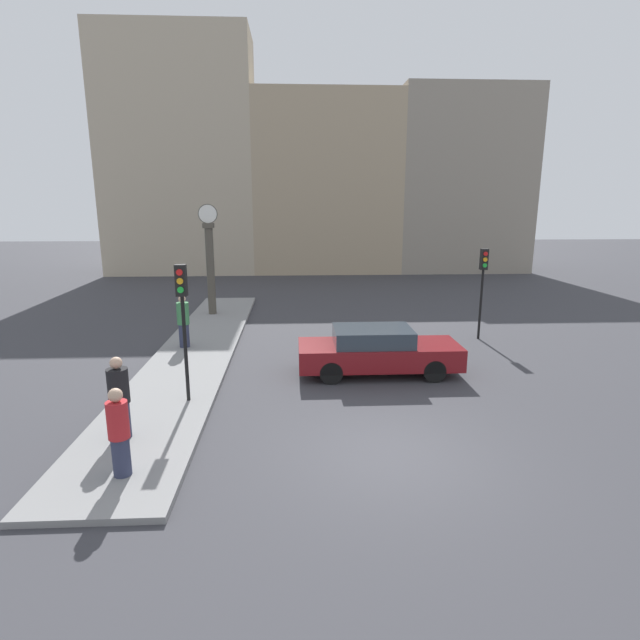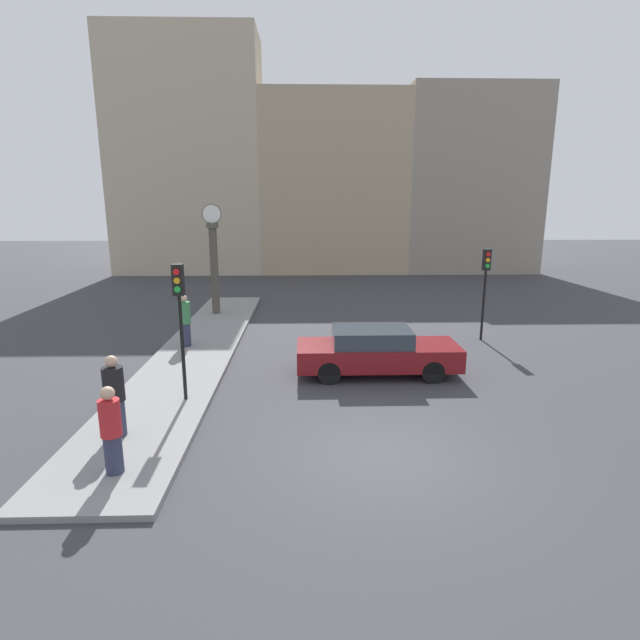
{
  "view_description": "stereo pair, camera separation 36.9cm",
  "coord_description": "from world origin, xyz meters",
  "px_view_note": "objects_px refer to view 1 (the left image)",
  "views": [
    {
      "loc": [
        -1.93,
        -9.08,
        4.97
      ],
      "look_at": [
        -1.12,
        6.69,
        1.27
      ],
      "focal_mm": 28.0,
      "sensor_mm": 36.0,
      "label": 1
    },
    {
      "loc": [
        -1.56,
        -9.09,
        4.97
      ],
      "look_at": [
        -1.12,
        6.69,
        1.27
      ],
      "focal_mm": 28.0,
      "sensor_mm": 36.0,
      "label": 2
    }
  ],
  "objects_px": {
    "traffic_light_near": "(183,304)",
    "street_clock": "(210,262)",
    "pedestrian_black_jacket": "(119,398)",
    "pedestrian_red_top": "(119,433)",
    "sedan_car": "(377,351)",
    "traffic_light_far": "(483,275)",
    "pedestrian_green_hoodie": "(183,322)"
  },
  "relations": [
    {
      "from": "sedan_car",
      "to": "traffic_light_near",
      "type": "bearing_deg",
      "value": -157.53
    },
    {
      "from": "pedestrian_green_hoodie",
      "to": "traffic_light_far",
      "type": "bearing_deg",
      "value": 5.25
    },
    {
      "from": "sedan_car",
      "to": "pedestrian_black_jacket",
      "type": "xyz_separation_m",
      "value": [
        -6.1,
        -4.12,
        0.29
      ]
    },
    {
      "from": "traffic_light_far",
      "to": "street_clock",
      "type": "relative_size",
      "value": 0.7
    },
    {
      "from": "traffic_light_near",
      "to": "traffic_light_far",
      "type": "distance_m",
      "value": 11.24
    },
    {
      "from": "pedestrian_black_jacket",
      "to": "pedestrian_red_top",
      "type": "distance_m",
      "value": 1.61
    },
    {
      "from": "sedan_car",
      "to": "traffic_light_far",
      "type": "distance_m",
      "value": 6.06
    },
    {
      "from": "pedestrian_black_jacket",
      "to": "pedestrian_red_top",
      "type": "xyz_separation_m",
      "value": [
        0.5,
        -1.53,
        -0.04
      ]
    },
    {
      "from": "street_clock",
      "to": "pedestrian_red_top",
      "type": "xyz_separation_m",
      "value": [
        0.53,
        -13.71,
        -1.49
      ]
    },
    {
      "from": "traffic_light_near",
      "to": "street_clock",
      "type": "relative_size",
      "value": 0.71
    },
    {
      "from": "street_clock",
      "to": "pedestrian_green_hoodie",
      "type": "distance_m",
      "value": 5.51
    },
    {
      "from": "sedan_car",
      "to": "pedestrian_black_jacket",
      "type": "distance_m",
      "value": 7.37
    },
    {
      "from": "pedestrian_green_hoodie",
      "to": "pedestrian_red_top",
      "type": "relative_size",
      "value": 1.08
    },
    {
      "from": "traffic_light_far",
      "to": "street_clock",
      "type": "height_order",
      "value": "street_clock"
    },
    {
      "from": "sedan_car",
      "to": "traffic_light_far",
      "type": "relative_size",
      "value": 1.41
    },
    {
      "from": "sedan_car",
      "to": "traffic_light_near",
      "type": "distance_m",
      "value": 5.86
    },
    {
      "from": "pedestrian_black_jacket",
      "to": "pedestrian_green_hoodie",
      "type": "bearing_deg",
      "value": 91.22
    },
    {
      "from": "traffic_light_near",
      "to": "pedestrian_green_hoodie",
      "type": "distance_m",
      "value": 5.24
    },
    {
      "from": "sedan_car",
      "to": "street_clock",
      "type": "xyz_separation_m",
      "value": [
        -6.13,
        8.07,
        1.73
      ]
    },
    {
      "from": "pedestrian_green_hoodie",
      "to": "pedestrian_black_jacket",
      "type": "bearing_deg",
      "value": -88.78
    },
    {
      "from": "pedestrian_green_hoodie",
      "to": "pedestrian_red_top",
      "type": "xyz_separation_m",
      "value": [
        0.65,
        -8.39,
        -0.06
      ]
    },
    {
      "from": "pedestrian_red_top",
      "to": "traffic_light_near",
      "type": "bearing_deg",
      "value": 82.37
    },
    {
      "from": "traffic_light_far",
      "to": "pedestrian_green_hoodie",
      "type": "relative_size",
      "value": 1.87
    },
    {
      "from": "pedestrian_black_jacket",
      "to": "sedan_car",
      "type": "bearing_deg",
      "value": 34.02
    },
    {
      "from": "pedestrian_green_hoodie",
      "to": "sedan_car",
      "type": "bearing_deg",
      "value": -23.74
    },
    {
      "from": "traffic_light_far",
      "to": "sedan_car",
      "type": "bearing_deg",
      "value": -140.09
    },
    {
      "from": "street_clock",
      "to": "pedestrian_red_top",
      "type": "bearing_deg",
      "value": -87.8
    },
    {
      "from": "sedan_car",
      "to": "pedestrian_red_top",
      "type": "bearing_deg",
      "value": -134.78
    },
    {
      "from": "traffic_light_near",
      "to": "pedestrian_red_top",
      "type": "distance_m",
      "value": 3.91
    },
    {
      "from": "traffic_light_far",
      "to": "pedestrian_red_top",
      "type": "distance_m",
      "value": 13.83
    },
    {
      "from": "traffic_light_far",
      "to": "pedestrian_red_top",
      "type": "relative_size",
      "value": 2.01
    },
    {
      "from": "sedan_car",
      "to": "traffic_light_near",
      "type": "relative_size",
      "value": 1.38
    }
  ]
}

